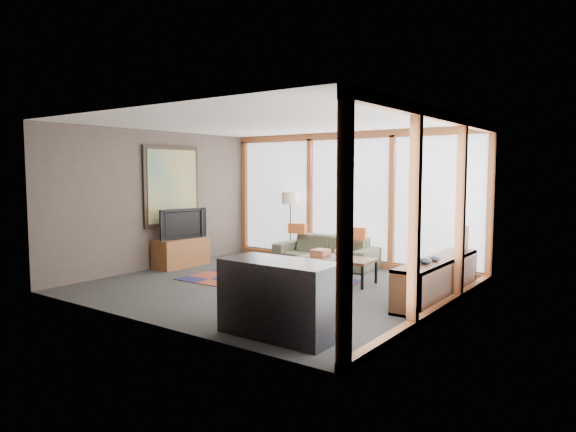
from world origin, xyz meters
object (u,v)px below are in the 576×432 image
Objects in this scene: floor_lamp at (290,226)px; bookshelf at (437,279)px; coffee_table at (337,270)px; television at (181,223)px; sofa at (325,251)px; bar_counter at (280,298)px; tv_console at (181,252)px.

floor_lamp is 3.99m from bookshelf.
coffee_table is 3.25m from television.
floor_lamp reaches higher than coffee_table.
coffee_table is 1.76m from bookshelf.
sofa is 1.42× the size of floor_lamp.
television reaches higher than sofa.
floor_lamp reaches higher than television.
coffee_table is at bearing 107.65° from bar_counter.
tv_console is at bearing 57.85° from television.
television is (0.02, -0.02, 0.56)m from tv_console.
bar_counter is (2.83, -4.12, -0.28)m from floor_lamp.
television is (-2.22, -1.68, 0.55)m from sofa.
bar_counter is (-0.85, -2.63, 0.13)m from bookshelf.
television is at bearing 151.02° from bar_counter.
floor_lamp is at bearing 164.79° from sofa.
television is (-1.21, -1.92, 0.13)m from floor_lamp.
television is at bearing -122.10° from floor_lamp.
floor_lamp reaches higher than tv_console.
floor_lamp is (-1.01, 0.25, 0.41)m from sofa.
sofa is 1.44m from coffee_table.
television is at bearing -174.98° from bookshelf.
sofa reaches higher than coffee_table.
floor_lamp is 0.60× the size of bookshelf.
coffee_table is 1.24× the size of television.
sofa is at bearing -13.80° from floor_lamp.
bar_counter reaches higher than sofa.
television reaches higher than tv_console.
television is 4.61m from bar_counter.
bar_counter reaches higher than tv_console.
bookshelf is 4.92m from tv_console.
coffee_table is 3.20m from tv_console.
bookshelf is at bearing -26.48° from sofa.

